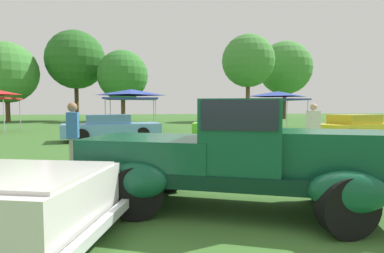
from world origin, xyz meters
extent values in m
plane|color=#386628|center=(0.00, 0.00, 0.00)|extent=(120.00, 120.00, 0.00)
cube|color=black|center=(-0.31, 0.47, 0.56)|extent=(4.78, 3.07, 0.20)
cube|color=#0F472D|center=(0.96, -0.04, 0.94)|extent=(1.98, 1.65, 0.60)
cube|color=#0F472D|center=(-0.19, 0.43, 1.18)|extent=(1.53, 1.68, 1.04)
cube|color=black|center=(-0.19, 0.43, 1.48)|extent=(1.45, 1.68, 0.40)
cube|color=#0F472D|center=(-1.50, 0.96, 0.86)|extent=(2.38, 2.06, 0.48)
ellipsoid|color=#0F472D|center=(1.30, 0.60, 0.56)|extent=(0.99, 0.68, 0.52)
ellipsoid|color=#0F472D|center=(0.76, -0.74, 0.56)|extent=(0.99, 0.68, 0.52)
ellipsoid|color=#0F472D|center=(-1.23, 1.63, 0.56)|extent=(0.99, 0.68, 0.52)
ellipsoid|color=#0F472D|center=(-1.78, 0.29, 0.56)|extent=(0.99, 0.68, 0.52)
cylinder|color=black|center=(1.30, 0.60, 0.38)|extent=(0.76, 0.24, 0.76)
cylinder|color=black|center=(0.76, -0.74, 0.38)|extent=(0.76, 0.24, 0.76)
cylinder|color=black|center=(-1.23, 1.63, 0.38)|extent=(0.76, 0.24, 0.76)
cylinder|color=black|center=(-1.78, 0.29, 0.38)|extent=(0.76, 0.24, 0.76)
cube|color=silver|center=(-3.08, -0.36, 0.77)|extent=(2.05, 1.87, 0.20)
cube|color=silver|center=(-2.15, -0.63, 0.28)|extent=(0.56, 1.61, 0.12)
cylinder|color=black|center=(-2.76, 0.35, 0.33)|extent=(0.66, 0.20, 0.66)
cube|color=#669EDB|center=(-3.07, 10.70, 0.50)|extent=(4.64, 2.43, 0.60)
cube|color=#517EAF|center=(-3.25, 10.67, 1.00)|extent=(2.17, 1.76, 0.44)
cylinder|color=black|center=(-1.63, 10.17, 0.32)|extent=(0.64, 0.22, 0.64)
cylinder|color=black|center=(-4.24, 9.71, 0.32)|extent=(0.64, 0.22, 0.64)
cube|color=#60C62D|center=(2.71, 10.29, 0.50)|extent=(4.17, 2.56, 0.60)
cube|color=#4D9F24|center=(2.56, 10.33, 1.00)|extent=(2.00, 1.81, 0.44)
cylinder|color=black|center=(3.65, 9.26, 0.32)|extent=(0.64, 0.22, 0.64)
cylinder|color=black|center=(1.39, 9.82, 0.32)|extent=(0.64, 0.22, 0.64)
cube|color=yellow|center=(8.30, 8.80, 0.50)|extent=(4.73, 2.60, 0.60)
cube|color=gold|center=(8.13, 8.76, 1.00)|extent=(2.23, 1.83, 0.44)
cylinder|color=black|center=(7.16, 7.76, 0.32)|extent=(0.64, 0.22, 0.64)
cylinder|color=#9E998E|center=(-3.28, 3.51, 0.43)|extent=(0.16, 0.16, 0.86)
cylinder|color=#9E998E|center=(-3.26, 3.31, 0.43)|extent=(0.16, 0.16, 0.86)
cube|color=#336BB2|center=(-3.27, 3.41, 1.16)|extent=(0.27, 0.42, 0.60)
sphere|color=#936B4C|center=(-3.27, 3.41, 1.58)|extent=(0.22, 0.22, 0.22)
cylinder|color=#283351|center=(3.92, 5.13, 0.43)|extent=(0.16, 0.16, 0.86)
cylinder|color=#283351|center=(3.73, 5.08, 0.43)|extent=(0.16, 0.16, 0.86)
cube|color=silver|center=(3.83, 5.10, 1.16)|extent=(0.45, 0.33, 0.60)
sphere|color=tan|center=(3.83, 5.10, 1.58)|extent=(0.22, 0.22, 0.22)
cylinder|color=#B7B7BC|center=(-9.64, 17.78, 1.02)|extent=(0.05, 0.05, 2.05)
cylinder|color=#B7B7BC|center=(-9.64, 15.36, 1.02)|extent=(0.05, 0.05, 2.05)
cylinder|color=#B7B7BC|center=(-0.83, 17.69, 1.02)|extent=(0.05, 0.05, 2.05)
cylinder|color=#B7B7BC|center=(-0.83, 14.70, 1.02)|extent=(0.05, 0.05, 2.05)
cylinder|color=#B7B7BC|center=(-3.82, 17.69, 1.02)|extent=(0.05, 0.05, 2.05)
cylinder|color=#B7B7BC|center=(-3.82, 14.70, 1.02)|extent=(0.05, 0.05, 2.05)
cube|color=#2D429E|center=(-2.33, 16.19, 2.10)|extent=(3.31, 3.31, 0.10)
pyramid|color=#2D429E|center=(-2.33, 16.19, 2.52)|extent=(3.25, 3.25, 0.38)
cylinder|color=#B7B7BC|center=(9.70, 18.54, 1.02)|extent=(0.05, 0.05, 2.05)
cylinder|color=#B7B7BC|center=(9.70, 15.50, 1.02)|extent=(0.05, 0.05, 2.05)
cylinder|color=#B7B7BC|center=(6.66, 18.54, 1.02)|extent=(0.05, 0.05, 2.05)
cylinder|color=#B7B7BC|center=(6.66, 15.50, 1.02)|extent=(0.05, 0.05, 2.05)
cube|color=#2D429E|center=(8.18, 17.02, 2.10)|extent=(3.38, 3.38, 0.10)
pyramid|color=#2D429E|center=(8.18, 17.02, 2.52)|extent=(3.31, 3.31, 0.38)
cylinder|color=brown|center=(-15.28, 30.02, 1.68)|extent=(0.44, 0.44, 3.36)
sphere|color=#428938|center=(-15.28, 30.02, 5.07)|extent=(6.21, 6.21, 6.21)
cylinder|color=#47331E|center=(-8.81, 31.67, 2.50)|extent=(0.44, 0.44, 5.00)
sphere|color=#286623|center=(-8.81, 31.67, 6.76)|extent=(6.41, 6.41, 6.41)
cylinder|color=#47331E|center=(-3.61, 29.28, 1.71)|extent=(0.44, 0.44, 3.43)
sphere|color=#337A2D|center=(-3.61, 29.28, 4.89)|extent=(5.32, 5.32, 5.32)
cylinder|color=brown|center=(9.74, 27.70, 2.48)|extent=(0.44, 0.44, 4.96)
sphere|color=#428938|center=(9.74, 27.70, 6.52)|extent=(5.67, 5.67, 5.67)
cylinder|color=#47331E|center=(16.48, 32.69, 2.33)|extent=(0.44, 0.44, 4.66)
sphere|color=#428938|center=(16.48, 32.69, 6.52)|extent=(6.74, 6.74, 6.74)
camera|label=1|loc=(-1.69, -3.98, 1.59)|focal=28.42mm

